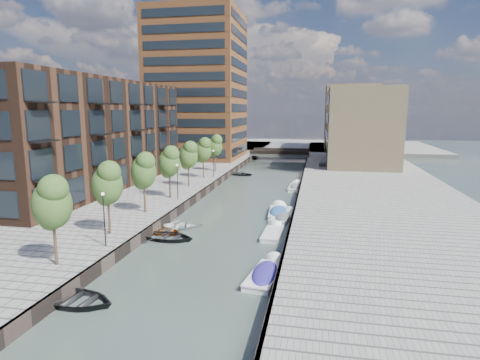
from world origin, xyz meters
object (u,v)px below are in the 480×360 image
(motorboat_1, at_px, (284,217))
(motorboat_4, at_px, (296,187))
(tree_3, at_px, (169,161))
(sloop_4, at_px, (240,175))
(sloop_1, at_px, (167,240))
(motorboat_2, at_px, (273,233))
(tree_5, at_px, (203,149))
(tree_1, at_px, (107,182))
(tree_6, at_px, (215,145))
(motorboat_0, at_px, (267,273))
(tree_4, at_px, (188,154))
(sloop_2, at_px, (162,233))
(tree_2, at_px, (143,170))
(motorboat_3, at_px, (278,212))
(bridge, at_px, (280,153))
(sloop_0, at_px, (75,304))
(car, at_px, (326,161))
(sloop_3, at_px, (180,229))
(tree_0, at_px, (52,201))

(motorboat_1, bearing_deg, motorboat_4, 88.83)
(tree_3, bearing_deg, sloop_4, 80.58)
(sloop_1, relative_size, motorboat_2, 1.06)
(tree_3, bearing_deg, motorboat_2, -33.44)
(sloop_1, height_order, motorboat_2, motorboat_2)
(tree_5, distance_m, motorboat_1, 22.54)
(motorboat_1, bearing_deg, tree_1, -141.63)
(tree_3, height_order, tree_6, same)
(motorboat_0, bearing_deg, sloop_4, 103.35)
(motorboat_4, bearing_deg, tree_6, 150.62)
(motorboat_0, bearing_deg, tree_3, 127.23)
(motorboat_1, relative_size, motorboat_4, 0.95)
(tree_4, xyz_separation_m, sloop_2, (3.10, -17.29, -5.31))
(tree_2, height_order, tree_4, same)
(tree_5, xyz_separation_m, motorboat_0, (13.68, -32.00, -5.10))
(tree_5, relative_size, motorboat_4, 1.15)
(motorboat_2, bearing_deg, tree_3, 146.56)
(sloop_2, distance_m, motorboat_1, 12.63)
(tree_2, relative_size, tree_4, 1.00)
(tree_1, xyz_separation_m, motorboat_3, (12.83, 12.58, -5.09))
(tree_5, relative_size, tree_6, 1.00)
(tree_4, height_order, sloop_2, tree_4)
(bridge, relative_size, sloop_0, 2.62)
(bridge, distance_m, motorboat_3, 48.62)
(tree_2, bearing_deg, sloop_4, 82.72)
(tree_3, distance_m, tree_6, 21.00)
(sloop_2, relative_size, sloop_4, 0.96)
(motorboat_3, xyz_separation_m, car, (5.52, 32.86, 1.50))
(tree_5, bearing_deg, tree_1, -90.00)
(sloop_3, relative_size, motorboat_0, 0.83)
(tree_5, relative_size, sloop_0, 1.20)
(bridge, xyz_separation_m, sloop_4, (-4.63, -23.67, -1.39))
(motorboat_2, bearing_deg, sloop_3, 179.71)
(motorboat_0, distance_m, motorboat_4, 31.16)
(sloop_0, distance_m, motorboat_2, 18.25)
(tree_6, bearing_deg, bridge, 71.90)
(tree_1, distance_m, sloop_1, 7.08)
(sloop_0, relative_size, sloop_4, 1.15)
(motorboat_0, bearing_deg, car, 84.60)
(tree_1, relative_size, motorboat_1, 1.21)
(tree_0, distance_m, car, 55.67)
(tree_5, bearing_deg, motorboat_0, -66.86)
(sloop_4, bearing_deg, tree_3, 179.35)
(bridge, bearing_deg, tree_6, -108.10)
(bridge, distance_m, tree_2, 54.81)
(tree_4, distance_m, tree_6, 14.00)
(sloop_4, bearing_deg, tree_1, -177.15)
(bridge, relative_size, tree_6, 2.18)
(sloop_4, bearing_deg, motorboat_2, -155.15)
(tree_2, bearing_deg, tree_5, 90.00)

